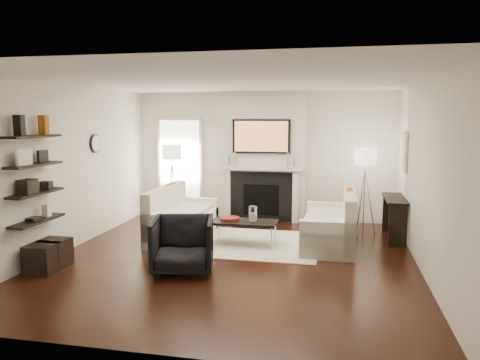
% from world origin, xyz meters
% --- Properties ---
extents(room_envelope, '(6.00, 6.00, 6.00)m').
position_xyz_m(room_envelope, '(0.00, 0.00, 1.35)').
color(room_envelope, black).
rests_on(room_envelope, ground).
extents(chimney_breast, '(1.80, 0.25, 2.70)m').
position_xyz_m(chimney_breast, '(0.00, 2.88, 1.35)').
color(chimney_breast, silver).
rests_on(chimney_breast, floor).
extents(fireplace_surround, '(1.30, 0.02, 1.04)m').
position_xyz_m(fireplace_surround, '(0.00, 2.74, 0.52)').
color(fireplace_surround, black).
rests_on(fireplace_surround, floor).
extents(firebox, '(0.75, 0.02, 0.65)m').
position_xyz_m(firebox, '(0.00, 2.73, 0.45)').
color(firebox, black).
rests_on(firebox, floor).
extents(mantel_pilaster_l, '(0.12, 0.08, 1.10)m').
position_xyz_m(mantel_pilaster_l, '(-0.72, 2.71, 0.55)').
color(mantel_pilaster_l, white).
rests_on(mantel_pilaster_l, floor).
extents(mantel_pilaster_r, '(0.12, 0.08, 1.10)m').
position_xyz_m(mantel_pilaster_r, '(0.72, 2.71, 0.55)').
color(mantel_pilaster_r, white).
rests_on(mantel_pilaster_r, floor).
extents(mantel_shelf, '(1.70, 0.18, 0.07)m').
position_xyz_m(mantel_shelf, '(0.00, 2.69, 1.12)').
color(mantel_shelf, white).
rests_on(mantel_shelf, chimney_breast).
extents(tv_body, '(1.20, 0.06, 0.70)m').
position_xyz_m(tv_body, '(0.00, 2.71, 1.78)').
color(tv_body, black).
rests_on(tv_body, chimney_breast).
extents(tv_screen, '(1.10, 0.00, 0.62)m').
position_xyz_m(tv_screen, '(0.00, 2.68, 1.78)').
color(tv_screen, '#BF723F').
rests_on(tv_screen, tv_body).
extents(candlestick_l_tall, '(0.04, 0.04, 0.30)m').
position_xyz_m(candlestick_l_tall, '(-0.55, 2.70, 1.30)').
color(candlestick_l_tall, silver).
rests_on(candlestick_l_tall, mantel_shelf).
extents(candlestick_l_short, '(0.04, 0.04, 0.24)m').
position_xyz_m(candlestick_l_short, '(-0.68, 2.70, 1.27)').
color(candlestick_l_short, silver).
rests_on(candlestick_l_short, mantel_shelf).
extents(candlestick_r_tall, '(0.04, 0.04, 0.30)m').
position_xyz_m(candlestick_r_tall, '(0.55, 2.70, 1.30)').
color(candlestick_r_tall, silver).
rests_on(candlestick_r_tall, mantel_shelf).
extents(candlestick_r_short, '(0.04, 0.04, 0.24)m').
position_xyz_m(candlestick_r_short, '(0.68, 2.70, 1.27)').
color(candlestick_r_short, silver).
rests_on(candlestick_r_short, mantel_shelf).
extents(hallway_panel, '(0.90, 0.02, 2.10)m').
position_xyz_m(hallway_panel, '(-1.85, 2.98, 1.05)').
color(hallway_panel, white).
rests_on(hallway_panel, floor).
extents(door_trim_l, '(0.06, 0.06, 2.16)m').
position_xyz_m(door_trim_l, '(-2.33, 2.96, 1.05)').
color(door_trim_l, white).
rests_on(door_trim_l, floor).
extents(door_trim_r, '(0.06, 0.06, 2.16)m').
position_xyz_m(door_trim_r, '(-1.37, 2.96, 1.05)').
color(door_trim_r, white).
rests_on(door_trim_r, floor).
extents(door_trim_top, '(1.02, 0.06, 0.06)m').
position_xyz_m(door_trim_top, '(-1.85, 2.96, 2.13)').
color(door_trim_top, white).
rests_on(door_trim_top, wall_back).
extents(rug, '(2.60, 2.00, 0.01)m').
position_xyz_m(rug, '(-0.01, 0.95, 0.01)').
color(rug, beige).
rests_on(rug, floor).
extents(loveseat_left_base, '(0.85, 1.80, 0.42)m').
position_xyz_m(loveseat_left_base, '(-1.15, 1.06, 0.21)').
color(loveseat_left_base, white).
rests_on(loveseat_left_base, floor).
extents(loveseat_left_back, '(0.18, 1.80, 0.80)m').
position_xyz_m(loveseat_left_back, '(-1.48, 1.06, 0.53)').
color(loveseat_left_back, white).
rests_on(loveseat_left_back, floor).
extents(loveseat_left_arm_n, '(0.85, 0.18, 0.60)m').
position_xyz_m(loveseat_left_arm_n, '(-1.15, 0.25, 0.30)').
color(loveseat_left_arm_n, white).
rests_on(loveseat_left_arm_n, floor).
extents(loveseat_left_arm_s, '(0.85, 0.18, 0.60)m').
position_xyz_m(loveseat_left_arm_s, '(-1.15, 1.87, 0.30)').
color(loveseat_left_arm_s, white).
rests_on(loveseat_left_arm_s, floor).
extents(loveseat_left_cushion, '(0.63, 1.44, 0.10)m').
position_xyz_m(loveseat_left_cushion, '(-1.10, 1.06, 0.47)').
color(loveseat_left_cushion, white).
rests_on(loveseat_left_cushion, loveseat_left_base).
extents(pillow_left_orange, '(0.10, 0.42, 0.42)m').
position_xyz_m(pillow_left_orange, '(-1.48, 1.36, 0.73)').
color(pillow_left_orange, '#A95914').
rests_on(pillow_left_orange, loveseat_left_cushion).
extents(pillow_left_charcoal, '(0.10, 0.40, 0.40)m').
position_xyz_m(pillow_left_charcoal, '(-1.48, 0.76, 0.72)').
color(pillow_left_charcoal, black).
rests_on(pillow_left_charcoal, loveseat_left_cushion).
extents(loveseat_right_base, '(0.85, 1.80, 0.42)m').
position_xyz_m(loveseat_right_base, '(1.43, 1.09, 0.21)').
color(loveseat_right_base, white).
rests_on(loveseat_right_base, floor).
extents(loveseat_right_back, '(0.18, 1.80, 0.80)m').
position_xyz_m(loveseat_right_back, '(1.77, 1.09, 0.53)').
color(loveseat_right_back, white).
rests_on(loveseat_right_back, floor).
extents(loveseat_right_arm_n, '(0.85, 0.18, 0.60)m').
position_xyz_m(loveseat_right_arm_n, '(1.43, 0.28, 0.30)').
color(loveseat_right_arm_n, white).
rests_on(loveseat_right_arm_n, floor).
extents(loveseat_right_arm_s, '(0.85, 0.18, 0.60)m').
position_xyz_m(loveseat_right_arm_s, '(1.43, 1.90, 0.30)').
color(loveseat_right_arm_s, white).
rests_on(loveseat_right_arm_s, floor).
extents(loveseat_right_cushion, '(0.63, 1.44, 0.10)m').
position_xyz_m(loveseat_right_cushion, '(1.38, 1.09, 0.47)').
color(loveseat_right_cushion, white).
rests_on(loveseat_right_cushion, loveseat_right_base).
extents(pillow_right_orange, '(0.10, 0.42, 0.42)m').
position_xyz_m(pillow_right_orange, '(1.77, 1.39, 0.73)').
color(pillow_right_orange, '#A95914').
rests_on(pillow_right_orange, loveseat_right_cushion).
extents(pillow_right_charcoal, '(0.10, 0.40, 0.40)m').
position_xyz_m(pillow_right_charcoal, '(1.77, 0.79, 0.72)').
color(pillow_right_charcoal, black).
rests_on(pillow_right_charcoal, loveseat_right_cushion).
extents(coffee_table, '(1.10, 0.55, 0.04)m').
position_xyz_m(coffee_table, '(0.03, 0.82, 0.40)').
color(coffee_table, black).
rests_on(coffee_table, floor).
extents(coffee_leg_nw, '(0.02, 0.02, 0.38)m').
position_xyz_m(coffee_leg_nw, '(-0.47, 0.60, 0.19)').
color(coffee_leg_nw, silver).
rests_on(coffee_leg_nw, floor).
extents(coffee_leg_ne, '(0.02, 0.02, 0.38)m').
position_xyz_m(coffee_leg_ne, '(0.53, 0.60, 0.19)').
color(coffee_leg_ne, silver).
rests_on(coffee_leg_ne, floor).
extents(coffee_leg_sw, '(0.02, 0.02, 0.38)m').
position_xyz_m(coffee_leg_sw, '(-0.47, 1.04, 0.19)').
color(coffee_leg_sw, silver).
rests_on(coffee_leg_sw, floor).
extents(coffee_leg_se, '(0.02, 0.02, 0.38)m').
position_xyz_m(coffee_leg_se, '(0.53, 1.04, 0.19)').
color(coffee_leg_se, silver).
rests_on(coffee_leg_se, floor).
extents(hurricane_glass, '(0.14, 0.14, 0.24)m').
position_xyz_m(hurricane_glass, '(0.18, 0.82, 0.56)').
color(hurricane_glass, white).
rests_on(hurricane_glass, coffee_table).
extents(hurricane_candle, '(0.10, 0.10, 0.15)m').
position_xyz_m(hurricane_candle, '(0.18, 0.82, 0.50)').
color(hurricane_candle, white).
rests_on(hurricane_candle, coffee_table).
extents(copper_bowl, '(0.34, 0.34, 0.06)m').
position_xyz_m(copper_bowl, '(-0.22, 0.82, 0.45)').
color(copper_bowl, '#9E301A').
rests_on(copper_bowl, coffee_table).
extents(armchair, '(0.99, 0.95, 0.86)m').
position_xyz_m(armchair, '(-0.54, -0.72, 0.43)').
color(armchair, black).
rests_on(armchair, floor).
extents(lamp_left_post, '(0.02, 0.02, 1.20)m').
position_xyz_m(lamp_left_post, '(-1.85, 2.46, 0.60)').
color(lamp_left_post, silver).
rests_on(lamp_left_post, floor).
extents(lamp_left_shade, '(0.40, 0.40, 0.30)m').
position_xyz_m(lamp_left_shade, '(-1.85, 2.46, 1.45)').
color(lamp_left_shade, white).
rests_on(lamp_left_shade, lamp_left_post).
extents(lamp_left_leg_a, '(0.25, 0.02, 1.23)m').
position_xyz_m(lamp_left_leg_a, '(-1.74, 2.46, 0.60)').
color(lamp_left_leg_a, silver).
rests_on(lamp_left_leg_a, floor).
extents(lamp_left_leg_b, '(0.14, 0.22, 1.23)m').
position_xyz_m(lamp_left_leg_b, '(-1.91, 2.55, 0.60)').
color(lamp_left_leg_b, silver).
rests_on(lamp_left_leg_b, floor).
extents(lamp_left_leg_c, '(0.14, 0.22, 1.23)m').
position_xyz_m(lamp_left_leg_c, '(-1.91, 2.36, 0.60)').
color(lamp_left_leg_c, silver).
rests_on(lamp_left_leg_c, floor).
extents(lamp_right_post, '(0.02, 0.02, 1.20)m').
position_xyz_m(lamp_right_post, '(2.05, 2.08, 0.60)').
color(lamp_right_post, silver).
rests_on(lamp_right_post, floor).
extents(lamp_right_shade, '(0.40, 0.40, 0.30)m').
position_xyz_m(lamp_right_shade, '(2.05, 2.08, 1.45)').
color(lamp_right_shade, white).
rests_on(lamp_right_shade, lamp_right_post).
extents(lamp_right_leg_a, '(0.25, 0.02, 1.23)m').
position_xyz_m(lamp_right_leg_a, '(2.16, 2.08, 0.60)').
color(lamp_right_leg_a, silver).
rests_on(lamp_right_leg_a, floor).
extents(lamp_right_leg_b, '(0.14, 0.22, 1.23)m').
position_xyz_m(lamp_right_leg_b, '(2.00, 2.18, 0.60)').
color(lamp_right_leg_b, silver).
rests_on(lamp_right_leg_b, floor).
extents(lamp_right_leg_c, '(0.14, 0.22, 1.23)m').
position_xyz_m(lamp_right_leg_c, '(1.99, 1.99, 0.60)').
color(lamp_right_leg_c, silver).
rests_on(lamp_right_leg_c, floor).
extents(console_top, '(0.35, 1.20, 0.04)m').
position_xyz_m(console_top, '(2.57, 1.80, 0.73)').
color(console_top, black).
rests_on(console_top, floor).
extents(console_leg_n, '(0.30, 0.04, 0.71)m').
position_xyz_m(console_leg_n, '(2.57, 1.25, 0.35)').
color(console_leg_n, black).
rests_on(console_leg_n, floor).
extents(console_leg_s, '(0.30, 0.04, 0.71)m').
position_xyz_m(console_leg_s, '(2.57, 2.35, 0.35)').
color(console_leg_s, black).
rests_on(console_leg_s, floor).
extents(wall_art, '(0.03, 0.70, 0.70)m').
position_xyz_m(wall_art, '(2.73, 2.05, 1.55)').
color(wall_art, tan).
rests_on(wall_art, wall_right).
extents(shelf_bottom, '(0.25, 1.00, 0.03)m').
position_xyz_m(shelf_bottom, '(-2.62, -1.00, 0.70)').
color(shelf_bottom, black).
rests_on(shelf_bottom, wall_left).
extents(shelf_lower, '(0.25, 1.00, 0.04)m').
position_xyz_m(shelf_lower, '(-2.62, -1.00, 1.10)').
color(shelf_lower, black).
rests_on(shelf_lower, wall_left).
extents(shelf_upper, '(0.25, 1.00, 0.04)m').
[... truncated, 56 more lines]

